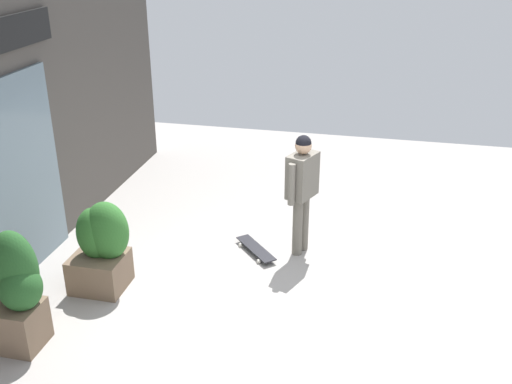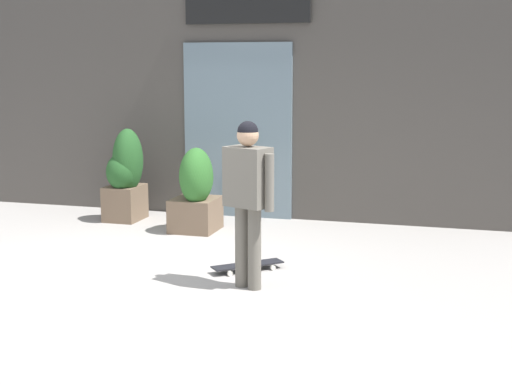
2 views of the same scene
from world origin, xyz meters
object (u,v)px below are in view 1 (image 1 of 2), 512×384
planter_box_left (16,292)px  planter_box_right (101,246)px  skateboarder (302,183)px  skateboard (256,249)px

planter_box_left → planter_box_right: (1.17, -0.35, -0.07)m
planter_box_right → skateboarder: bearing=-58.1°
skateboard → skateboarder: bearing=-114.9°
skateboarder → skateboard: skateboarder is taller
planter_box_left → skateboard: bearing=-39.7°
skateboard → planter_box_left: size_ratio=0.55×
skateboarder → planter_box_left: 3.57m
skateboarder → planter_box_right: bearing=53.9°
skateboard → planter_box_left: planter_box_left is taller
skateboarder → planter_box_left: bearing=67.1°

